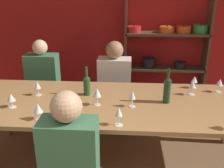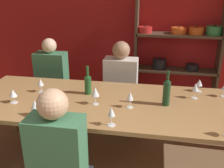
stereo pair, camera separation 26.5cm
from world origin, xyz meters
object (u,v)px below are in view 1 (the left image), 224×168
wine_glass_red_c (11,98)px  person_far_b (44,92)px  wine_glass_red_d (193,84)px  wine_bottle_green (167,89)px  wine_glass_empty_b (38,108)px  wine_glass_white_b (132,96)px  shelf_unit (165,63)px  wine_glass_red_b (194,80)px  wine_glass_red_e (37,86)px  wine_bottle_dark (87,84)px  dining_table (111,107)px  wine_glass_white_c (119,113)px  wine_glass_empty_a (220,83)px  person_far_a (114,95)px  wine_glass_empty_c (97,93)px

wine_glass_red_c → person_far_b: (-0.06, 1.10, -0.41)m
wine_glass_red_d → wine_bottle_green: bearing=-144.2°
wine_glass_empty_b → wine_glass_white_b: (0.81, 0.31, 0.01)m
wine_glass_red_d → shelf_unit: bearing=94.1°
wine_glass_empty_b → shelf_unit: bearing=56.8°
wine_glass_red_b → wine_glass_red_e: bearing=-169.4°
person_far_b → wine_bottle_dark: bearing=133.8°
wine_glass_red_d → person_far_b: (-1.83, 0.69, -0.43)m
dining_table → wine_glass_red_b: bearing=25.4°
wine_glass_red_d → wine_glass_white_c: 1.01m
wine_glass_red_e → wine_glass_empty_a: bearing=6.3°
wine_glass_red_e → person_far_a: 1.16m
wine_glass_red_e → wine_glass_white_b: bearing=-11.9°
wine_bottle_dark → wine_glass_red_b: (1.17, 0.27, -0.02)m
wine_glass_empty_c → wine_glass_red_e: size_ratio=1.13×
shelf_unit → wine_glass_empty_a: shelf_unit is taller
dining_table → wine_glass_red_e: size_ratio=18.94×
wine_glass_red_b → person_far_a: person_far_a is taller
dining_table → wine_bottle_green: 0.58m
person_far_a → dining_table: bearing=91.2°
wine_glass_empty_c → wine_glass_red_c: size_ratio=1.26×
wine_bottle_dark → wine_glass_white_c: bearing=-59.5°
wine_bottle_green → wine_glass_red_c: size_ratio=2.54×
wine_glass_red_c → wine_glass_white_b: bearing=4.5°
wine_bottle_dark → wine_glass_red_d: (1.11, 0.07, 0.00)m
wine_glass_red_c → person_far_a: bearing=49.5°
shelf_unit → wine_bottle_dark: shelf_unit is taller
wine_bottle_dark → wine_glass_red_d: wine_bottle_dark is taller
wine_glass_red_b → wine_glass_red_d: (-0.07, -0.20, 0.02)m
shelf_unit → wine_glass_empty_b: bearing=-123.2°
dining_table → wine_glass_red_d: 0.89m
wine_glass_red_e → wine_glass_empty_c: bearing=-16.8°
wine_glass_white_c → person_far_a: 1.41m
wine_glass_red_c → wine_glass_empty_a: bearing=13.8°
shelf_unit → wine_glass_white_b: size_ratio=10.11×
dining_table → wine_glass_white_c: size_ratio=17.61×
wine_glass_empty_a → wine_glass_red_d: (-0.31, -0.10, 0.01)m
wine_glass_red_e → wine_glass_white_b: wine_glass_white_b is taller
dining_table → wine_glass_white_c: (0.09, -0.46, 0.18)m
wine_glass_white_b → person_far_b: size_ratio=0.14×
dining_table → wine_glass_empty_c: 0.25m
dining_table → wine_glass_red_b: (0.90, 0.43, 0.16)m
wine_bottle_green → wine_glass_white_c: bearing=-133.7°
wine_bottle_dark → wine_glass_red_e: bearing=-175.3°
wine_glass_empty_c → wine_glass_white_c: bearing=-59.1°
wine_glass_white_c → wine_bottle_green: bearing=46.3°
wine_glass_empty_b → wine_glass_red_e: size_ratio=0.98×
wine_glass_red_d → wine_glass_red_b: bearing=71.8°
wine_glass_red_e → shelf_unit: bearing=45.2°
wine_glass_red_c → person_far_b: 1.18m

